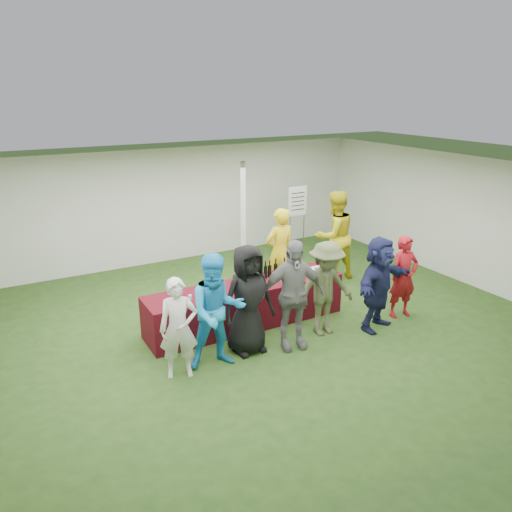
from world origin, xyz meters
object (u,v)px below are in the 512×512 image
wine_list_sign (297,207)px  customer_6 (404,277)px  customer_4 (326,289)px  customer_1 (217,311)px  staff_pourer (280,252)px  customer_0 (179,328)px  customer_5 (379,283)px  customer_3 (292,295)px  dump_bucket (329,268)px  staff_back (334,236)px  serving_table (246,305)px  customer_2 (248,300)px

wine_list_sign → customer_6: size_ratio=1.17×
wine_list_sign → customer_4: size_ratio=1.09×
customer_1 → staff_pourer: bearing=51.0°
customer_0 → customer_6: (4.28, -0.07, 0.01)m
wine_list_sign → staff_pourer: bearing=-132.2°
customer_4 → customer_5: 0.95m
customer_3 → customer_4: 0.76m
customer_4 → staff_pourer: bearing=84.5°
wine_list_sign → customer_6: bearing=-91.3°
dump_bucket → staff_back: staff_back is taller
dump_bucket → customer_6: bearing=-39.7°
dump_bucket → staff_pourer: 1.16m
customer_0 → customer_5: size_ratio=0.91×
dump_bucket → staff_pourer: (-0.41, 1.09, 0.06)m
serving_table → customer_4: 1.46m
customer_0 → customer_1: customer_1 is taller
customer_0 → staff_back: bearing=42.7°
customer_4 → customer_5: (0.91, -0.28, 0.01)m
staff_pourer → customer_3: (-0.95, -1.94, 0.01)m
customer_1 → wine_list_sign: bearing=54.3°
customer_5 → customer_6: size_ratio=1.09×
wine_list_sign → customer_2: 4.65m
customer_5 → customer_6: bearing=-7.7°
staff_pourer → staff_back: staff_back is taller
customer_0 → customer_2: (1.21, 0.16, 0.13)m
wine_list_sign → customer_4: 3.93m
staff_pourer → customer_6: bearing=123.0°
wine_list_sign → staff_pourer: staff_pourer is taller
dump_bucket → customer_1: (-2.65, -0.79, 0.05)m
wine_list_sign → customer_2: size_ratio=1.01×
customer_3 → customer_0: bearing=-169.9°
dump_bucket → wine_list_sign: bearing=68.1°
customer_2 → customer_1: bearing=-167.2°
wine_list_sign → customer_4: bearing=-116.3°
staff_pourer → customer_4: staff_pourer is taller
dump_bucket → customer_4: customer_4 is taller
wine_list_sign → staff_back: bearing=-91.2°
serving_table → staff_back: (2.71, 1.05, 0.60)m
serving_table → customer_2: size_ratio=2.03×
dump_bucket → customer_0: 3.35m
wine_list_sign → customer_3: bearing=-124.4°
customer_4 → customer_6: 1.66m
customer_0 → customer_3: 1.89m
staff_pourer → customer_0: 3.41m
customer_2 → customer_4: customer_2 is taller
customer_5 → staff_pourer: bearing=89.5°
serving_table → customer_1: 1.52m
customer_0 → customer_2: 1.23m
staff_back → customer_4: (-1.70, -2.00, -0.16)m
customer_1 → customer_4: customer_1 is taller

